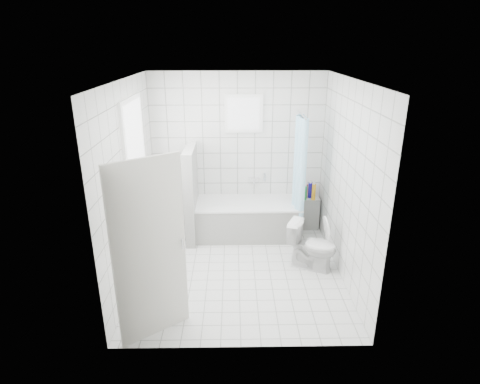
{
  "coord_description": "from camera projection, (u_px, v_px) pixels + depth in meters",
  "views": [
    {
      "loc": [
        -0.07,
        -4.87,
        3.02
      ],
      "look_at": [
        0.02,
        0.35,
        1.05
      ],
      "focal_mm": 30.0,
      "sensor_mm": 36.0,
      "label": 1
    }
  ],
  "objects": [
    {
      "name": "window_back",
      "position": [
        244.0,
        114.0,
        6.3
      ],
      "size": [
        0.5,
        0.01,
        0.5
      ],
      "primitive_type": "cube",
      "color": "white",
      "rests_on": "wall_back"
    },
    {
      "name": "wall_right",
      "position": [
        347.0,
        183.0,
        5.19
      ],
      "size": [
        0.02,
        3.0,
        2.6
      ],
      "primitive_type": "cube",
      "color": "white",
      "rests_on": "ground"
    },
    {
      "name": "tub_faucet",
      "position": [
        254.0,
        180.0,
        6.7
      ],
      "size": [
        0.18,
        0.06,
        0.06
      ],
      "primitive_type": "cube",
      "color": "silver",
      "rests_on": "wall_back"
    },
    {
      "name": "wall_back",
      "position": [
        238.0,
        153.0,
        6.57
      ],
      "size": [
        2.8,
        0.02,
        2.6
      ],
      "primitive_type": "cube",
      "color": "white",
      "rests_on": "ground"
    },
    {
      "name": "curtain_rod",
      "position": [
        301.0,
        114.0,
        5.96
      ],
      "size": [
        0.02,
        0.8,
        0.02
      ],
      "primitive_type": "cylinder",
      "rotation": [
        1.57,
        0.0,
        0.0
      ],
      "color": "silver",
      "rests_on": "wall_back"
    },
    {
      "name": "bathtub",
      "position": [
        248.0,
        218.0,
        6.58
      ],
      "size": [
        1.68,
        0.77,
        0.58
      ],
      "color": "white",
      "rests_on": "ground"
    },
    {
      "name": "window_left",
      "position": [
        137.0,
        155.0,
        5.32
      ],
      "size": [
        0.01,
        0.9,
        1.4
      ],
      "primitive_type": "cube",
      "color": "white",
      "rests_on": "wall_left"
    },
    {
      "name": "tiled_ledge",
      "position": [
        306.0,
        213.0,
        6.84
      ],
      "size": [
        0.4,
        0.24,
        0.55
      ],
      "primitive_type": "cube",
      "color": "white",
      "rests_on": "ground"
    },
    {
      "name": "window_sill",
      "position": [
        145.0,
        207.0,
        5.58
      ],
      "size": [
        0.18,
        1.02,
        0.08
      ],
      "primitive_type": "cube",
      "color": "white",
      "rests_on": "wall_left"
    },
    {
      "name": "shower_curtain",
      "position": [
        299.0,
        174.0,
        6.16
      ],
      "size": [
        0.14,
        0.48,
        1.78
      ],
      "primitive_type": null,
      "color": "#52BFF2",
      "rests_on": "curtain_rod"
    },
    {
      "name": "wall_left",
      "position": [
        130.0,
        184.0,
        5.15
      ],
      "size": [
        0.02,
        3.0,
        2.6
      ],
      "primitive_type": "cube",
      "color": "white",
      "rests_on": "ground"
    },
    {
      "name": "ledge_bottles",
      "position": [
        309.0,
        192.0,
        6.66
      ],
      "size": [
        0.2,
        0.17,
        0.27
      ],
      "color": "red",
      "rests_on": "tiled_ledge"
    },
    {
      "name": "sill_bottles",
      "position": [
        146.0,
        194.0,
        5.6
      ],
      "size": [
        0.21,
        0.51,
        0.3
      ],
      "color": "silver",
      "rests_on": "window_sill"
    },
    {
      "name": "ground",
      "position": [
        239.0,
        271.0,
        5.63
      ],
      "size": [
        3.0,
        3.0,
        0.0
      ],
      "primitive_type": "plane",
      "color": "white",
      "rests_on": "ground"
    },
    {
      "name": "toilet",
      "position": [
        312.0,
        246.0,
        5.61
      ],
      "size": [
        0.76,
        0.62,
        0.68
      ],
      "primitive_type": "imported",
      "rotation": [
        0.0,
        0.0,
        1.14
      ],
      "color": "white",
      "rests_on": "ground"
    },
    {
      "name": "ceiling",
      "position": [
        239.0,
        79.0,
        4.71
      ],
      "size": [
        3.0,
        3.0,
        0.0
      ],
      "primitive_type": "plane",
      "rotation": [
        3.14,
        0.0,
        0.0
      ],
      "color": "white",
      "rests_on": "ground"
    },
    {
      "name": "partition_wall",
      "position": [
        191.0,
        194.0,
        6.36
      ],
      "size": [
        0.15,
        0.85,
        1.5
      ],
      "primitive_type": "cube",
      "color": "white",
      "rests_on": "ground"
    },
    {
      "name": "wall_front",
      "position": [
        241.0,
        237.0,
        3.77
      ],
      "size": [
        2.8,
        0.02,
        2.6
      ],
      "primitive_type": "cube",
      "color": "white",
      "rests_on": "ground"
    },
    {
      "name": "door",
      "position": [
        150.0,
        252.0,
        4.1
      ],
      "size": [
        0.67,
        0.51,
        2.0
      ],
      "primitive_type": "cube",
      "rotation": [
        0.0,
        0.0,
        -0.93
      ],
      "color": "silver",
      "rests_on": "ground"
    }
  ]
}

